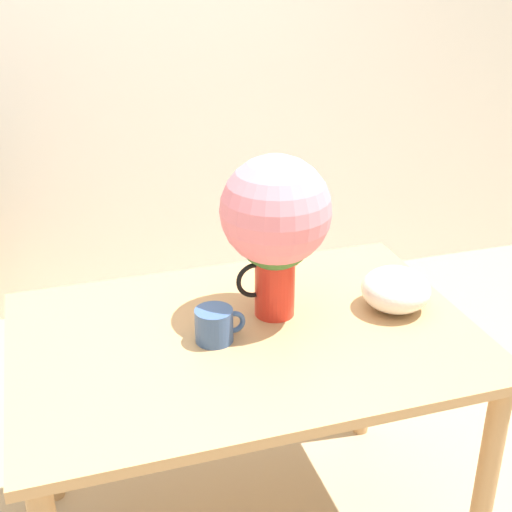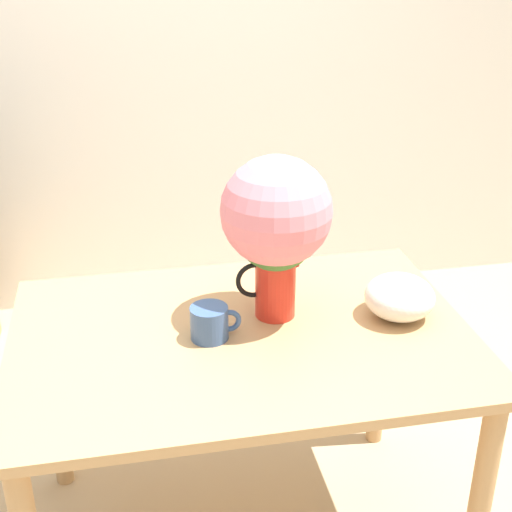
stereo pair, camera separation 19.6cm
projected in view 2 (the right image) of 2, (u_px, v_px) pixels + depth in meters
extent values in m
cube|color=silver|center=(151.00, 40.00, 3.23)|extent=(8.00, 0.05, 2.60)
cube|color=tan|center=(242.00, 337.00, 1.97)|extent=(1.27, 0.87, 0.03)
cylinder|color=tan|center=(479.00, 510.00, 1.90)|extent=(0.06, 0.06, 0.73)
cylinder|color=tan|center=(53.00, 394.00, 2.37)|extent=(0.06, 0.06, 0.73)
cylinder|color=tan|center=(380.00, 357.00, 2.57)|extent=(0.06, 0.06, 0.73)
cylinder|color=red|center=(275.00, 282.00, 2.01)|extent=(0.11, 0.11, 0.21)
cone|color=red|center=(293.00, 256.00, 1.98)|extent=(0.04, 0.04, 0.05)
torus|color=black|center=(254.00, 280.00, 1.99)|extent=(0.11, 0.01, 0.11)
sphere|color=#3D7033|center=(276.00, 229.00, 1.94)|extent=(0.23, 0.23, 0.23)
sphere|color=pink|center=(276.00, 211.00, 1.92)|extent=(0.31, 0.31, 0.31)
cylinder|color=#385689|center=(209.00, 323.00, 1.92)|extent=(0.10, 0.10, 0.09)
torus|color=#385689|center=(229.00, 321.00, 1.93)|extent=(0.07, 0.01, 0.07)
ellipsoid|color=silver|center=(399.00, 297.00, 2.02)|extent=(0.20, 0.20, 0.12)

